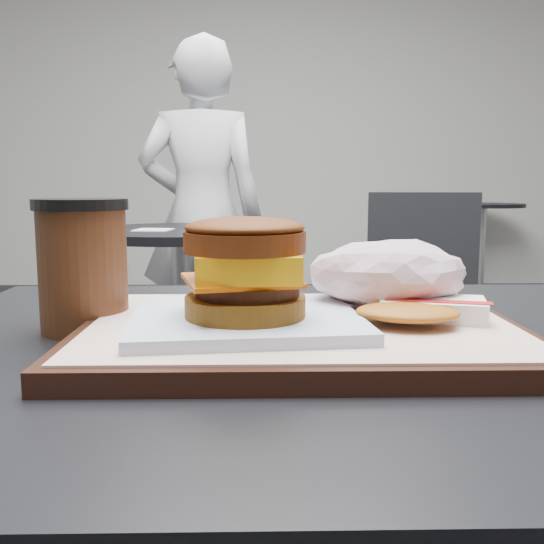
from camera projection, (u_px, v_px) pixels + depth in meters
The scene contains 11 objects.
customer_table at pixel (330, 532), 0.57m from camera, with size 0.80×0.60×0.77m.
serving_tray at pixel (300, 332), 0.53m from camera, with size 0.38×0.28×0.02m.
breakfast_sandwich at pixel (246, 281), 0.50m from camera, with size 0.21×0.19×0.09m.
hash_brown at pixel (422, 310), 0.52m from camera, with size 0.13×0.11×0.02m.
crumpled_wrapper at pixel (389, 274), 0.58m from camera, with size 0.15×0.12×0.07m, color white, non-canonical shape.
coffee_cup at pixel (83, 264), 0.57m from camera, with size 0.09×0.09×0.13m.
neighbor_table at pixel (181, 284), 2.20m from camera, with size 0.70×0.70×0.75m.
napkin at pixel (153, 230), 2.09m from camera, with size 0.12×0.12×0.00m, color white.
neighbor_chair at pixel (388, 293), 2.23m from camera, with size 0.62×0.46×0.88m.
patron at pixel (202, 216), 2.72m from camera, with size 0.56×0.37×1.54m, color silver.
bg_table_far at pixel (482, 226), 5.06m from camera, with size 0.66×0.66×0.75m.
Camera 1 is at (-0.07, -0.53, 0.91)m, focal length 40.00 mm.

